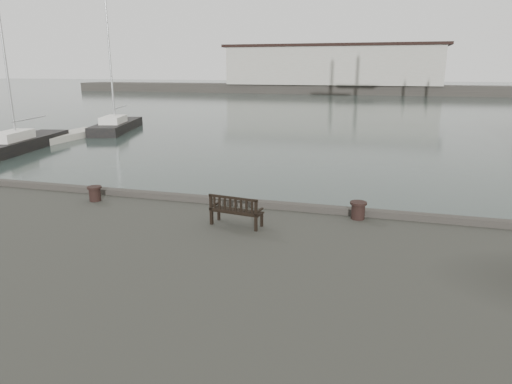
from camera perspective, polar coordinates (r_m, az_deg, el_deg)
ground at (r=14.53m, az=-4.35°, el=-7.14°), size 400.00×400.00×0.00m
breakwater at (r=104.99m, az=11.32°, el=14.27°), size 140.00×9.50×12.20m
bench at (r=11.83m, az=-2.49°, el=-3.05°), size 1.43×0.67×0.79m
bollard_left at (r=14.88m, az=-19.50°, el=-0.19°), size 0.57×0.57×0.46m
bollard_right at (r=12.64m, az=12.64°, el=-2.26°), size 0.55×0.55×0.48m
yacht_c at (r=36.01m, az=-27.28°, el=5.11°), size 4.10×9.75×12.79m
yacht_d at (r=43.86m, az=-16.97°, el=7.65°), size 4.95×9.56×11.67m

